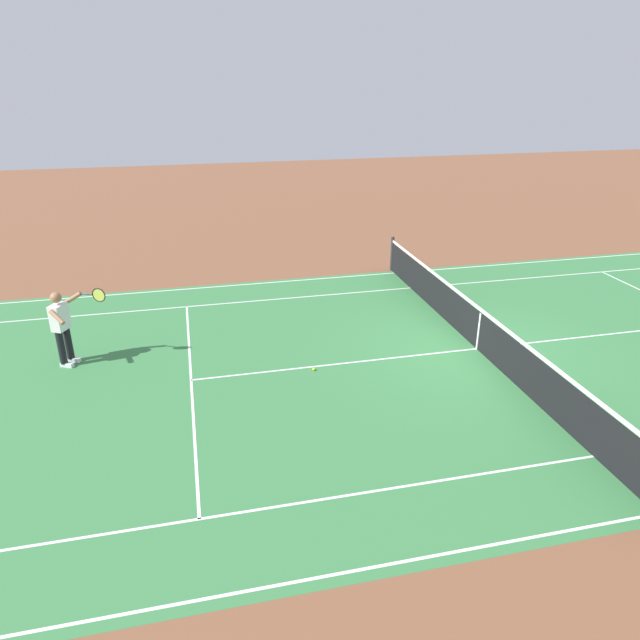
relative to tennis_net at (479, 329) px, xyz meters
name	(u,v)px	position (x,y,z in m)	size (l,w,h in m)	color
ground_plane	(477,349)	(0.00, 0.00, -0.49)	(60.00, 60.00, 0.00)	brown
court_slab	(477,349)	(0.00, 0.00, -0.49)	(24.20, 11.40, 0.00)	#387A42
court_line_markings	(477,349)	(0.00, 0.00, -0.49)	(23.85, 11.05, 0.01)	white
tennis_net	(479,329)	(0.00, 0.00, 0.00)	(0.10, 11.70, 1.08)	#2D2D33
tennis_player_near	(63,325)	(8.93, -1.34, 0.44)	(1.19, 0.75, 1.70)	black
tennis_ball	(314,369)	(3.86, 0.17, -0.46)	(0.07, 0.07, 0.07)	#CCE01E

